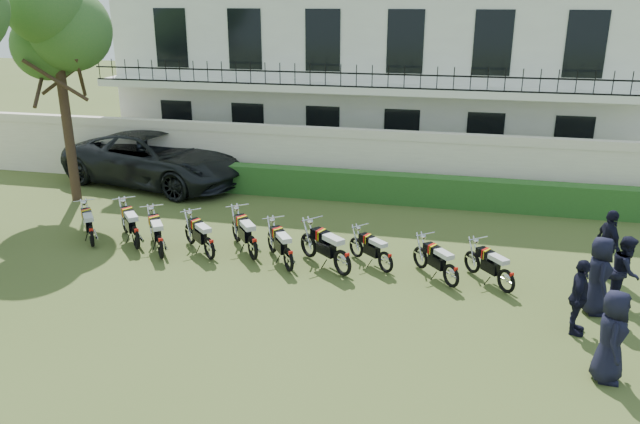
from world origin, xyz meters
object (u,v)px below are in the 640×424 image
object	(u,v)px
motorcycle_1	(135,232)
motorcycle_5	(288,254)
motorcycle_4	(253,242)
officer_0	(611,336)
tree_west_near	(54,21)
motorcycle_2	(160,241)
motorcycle_0	(91,231)
motorcycle_6	(342,257)
officer_4	(625,271)
motorcycle_9	(507,276)
motorcycle_8	(451,270)
motorcycle_3	(209,243)
suv	(156,158)
officer_2	(579,297)
officer_3	(598,276)
officer_5	(608,244)
motorcycle_7	(386,257)

from	to	relation	value
motorcycle_1	motorcycle_5	distance (m)	4.50
motorcycle_4	officer_0	size ratio (longest dim) A/B	0.98
officer_0	motorcycle_5	bearing A→B (deg)	72.15
tree_west_near	motorcycle_2	xyz separation A→B (m)	(5.13, -4.02, -5.38)
motorcycle_0	motorcycle_6	size ratio (longest dim) A/B	0.92
officer_0	officer_4	size ratio (longest dim) A/B	1.08
motorcycle_1	motorcycle_9	world-z (taller)	motorcycle_1
motorcycle_0	motorcycle_8	bearing A→B (deg)	-40.42
motorcycle_4	motorcycle_2	bearing A→B (deg)	153.78
motorcycle_5	motorcycle_3	bearing A→B (deg)	138.45
motorcycle_6	suv	xyz separation A→B (m)	(-8.27, 6.45, 0.44)
motorcycle_2	motorcycle_4	world-z (taller)	motorcycle_4
motorcycle_5	officer_2	distance (m)	6.78
motorcycle_2	motorcycle_6	xyz separation A→B (m)	(4.89, 0.04, 0.02)
motorcycle_0	officer_4	xyz separation A→B (m)	(13.57, -0.30, 0.34)
motorcycle_4	motorcycle_0	bearing A→B (deg)	144.42
motorcycle_9	officer_4	xyz separation A→B (m)	(2.52, 0.03, 0.36)
motorcycle_8	officer_4	distance (m)	3.80
motorcycle_1	officer_0	size ratio (longest dim) A/B	0.93
suv	officer_3	world-z (taller)	suv
motorcycle_6	motorcycle_0	bearing A→B (deg)	128.08
motorcycle_4	motorcycle_9	xyz separation A→B (m)	(6.40, -0.49, -0.07)
motorcycle_2	suv	distance (m)	7.33
motorcycle_9	officer_5	distance (m)	2.90
officer_0	suv	bearing A→B (deg)	61.88
motorcycle_1	suv	xyz separation A→B (m)	(-2.42, 6.04, 0.45)
motorcycle_7	officer_4	size ratio (longest dim) A/B	0.83
tree_west_near	officer_2	bearing A→B (deg)	-20.15
tree_west_near	officer_3	xyz separation A→B (m)	(15.79, -4.55, -5.00)
motorcycle_8	officer_3	world-z (taller)	officer_3
motorcycle_5	suv	xyz separation A→B (m)	(-6.90, 6.50, 0.48)
officer_3	motorcycle_5	bearing A→B (deg)	85.24
motorcycle_7	motorcycle_0	bearing A→B (deg)	132.97
motorcycle_0	officer_0	world-z (taller)	officer_0
motorcycle_7	motorcycle_8	bearing A→B (deg)	-64.70
officer_3	motorcycle_8	bearing A→B (deg)	79.91
motorcycle_9	tree_west_near	bearing A→B (deg)	125.03
motorcycle_3	motorcycle_5	xyz separation A→B (m)	(2.23, -0.25, 0.01)
motorcycle_3	motorcycle_6	xyz separation A→B (m)	(3.61, -0.20, 0.05)
motorcycle_0	motorcycle_1	world-z (taller)	motorcycle_1
motorcycle_4	officer_0	world-z (taller)	officer_0
motorcycle_0	motorcycle_7	distance (m)	8.16
motorcycle_4	officer_2	distance (m)	7.98
motorcycle_3	suv	world-z (taller)	suv
motorcycle_9	motorcycle_1	bearing A→B (deg)	138.47
motorcycle_4	officer_3	bearing A→B (deg)	-44.31
tree_west_near	officer_0	xyz separation A→B (m)	(15.55, -7.22, -5.01)
motorcycle_7	officer_0	world-z (taller)	officer_0
motorcycle_8	officer_0	world-z (taller)	officer_0
motorcycle_7	officer_4	distance (m)	5.44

